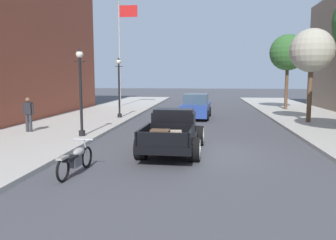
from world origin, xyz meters
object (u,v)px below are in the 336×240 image
at_px(car_background_blue, 196,107).
at_px(street_lamp_near, 81,86).
at_px(pedestrian_sidewalk_left, 28,112).
at_px(street_tree_second, 312,51).
at_px(hotrod_truck_black, 174,131).
at_px(motorcycle_parked, 76,159).
at_px(street_lamp_far, 119,83).
at_px(flagpole, 122,43).
at_px(street_tree_third, 288,53).

bearing_deg(car_background_blue, street_lamp_near, -119.86).
distance_m(pedestrian_sidewalk_left, street_tree_second, 15.66).
distance_m(hotrod_truck_black, car_background_blue, 10.28).
relative_size(hotrod_truck_black, pedestrian_sidewalk_left, 3.02).
bearing_deg(street_lamp_near, motorcycle_parked, -71.08).
height_order(street_lamp_far, flagpole, flagpole).
bearing_deg(motorcycle_parked, car_background_blue, 77.83).
xyz_separation_m(street_lamp_near, street_tree_second, (11.46, 6.09, 1.86)).
bearing_deg(flagpole, motorcycle_parked, -79.50).
bearing_deg(street_lamp_far, car_background_blue, 15.18).
xyz_separation_m(pedestrian_sidewalk_left, street_lamp_far, (2.83, 6.24, 1.30)).
relative_size(street_lamp_near, street_lamp_far, 1.00).
distance_m(hotrod_truck_black, pedestrian_sidewalk_left, 7.74).
height_order(street_lamp_far, street_tree_second, street_tree_second).
relative_size(motorcycle_parked, pedestrian_sidewalk_left, 1.28).
distance_m(street_lamp_far, street_tree_second, 11.76).
height_order(hotrod_truck_black, motorcycle_parked, hotrod_truck_black).
bearing_deg(hotrod_truck_black, flagpole, 109.94).
xyz_separation_m(car_background_blue, pedestrian_sidewalk_left, (-7.76, -7.58, 0.32)).
relative_size(street_lamp_near, street_tree_second, 0.72).
distance_m(hotrod_truck_black, street_lamp_far, 10.09).
height_order(car_background_blue, street_tree_third, street_tree_third).
distance_m(motorcycle_parked, street_tree_second, 15.45).
relative_size(hotrod_truck_black, car_background_blue, 1.13).
distance_m(pedestrian_sidewalk_left, street_lamp_near, 3.32).
distance_m(motorcycle_parked, pedestrian_sidewalk_left, 7.86).
xyz_separation_m(motorcycle_parked, street_tree_second, (9.62, 11.48, 3.80)).
height_order(motorcycle_parked, street_lamp_far, street_lamp_far).
distance_m(pedestrian_sidewalk_left, street_tree_third, 20.37).
relative_size(street_lamp_near, flagpole, 0.42).
relative_size(car_background_blue, pedestrian_sidewalk_left, 2.66).
height_order(car_background_blue, street_lamp_near, street_lamp_near).
bearing_deg(street_lamp_near, hotrod_truck_black, -23.49).
height_order(street_tree_second, street_tree_third, street_tree_third).
bearing_deg(car_background_blue, motorcycle_parked, -102.17).
xyz_separation_m(hotrod_truck_black, pedestrian_sidewalk_left, (-7.25, 2.69, 0.33)).
height_order(motorcycle_parked, street_tree_third, street_tree_third).
bearing_deg(pedestrian_sidewalk_left, street_tree_second, 20.11).
bearing_deg(flagpole, street_lamp_far, -77.29).
height_order(pedestrian_sidewalk_left, street_lamp_far, street_lamp_far).
xyz_separation_m(motorcycle_parked, street_tree_third, (10.11, 19.61, 4.26)).
relative_size(car_background_blue, street_tree_second, 0.82).
bearing_deg(motorcycle_parked, hotrod_truck_black, 55.02).
distance_m(motorcycle_parked, street_lamp_far, 12.74).
relative_size(flagpole, street_tree_third, 1.52).
bearing_deg(pedestrian_sidewalk_left, motorcycle_parked, -52.32).
bearing_deg(street_tree_third, car_background_blue, -140.76).
bearing_deg(street_tree_third, flagpole, 174.12).
bearing_deg(car_background_blue, street_lamp_far, -164.82).
distance_m(flagpole, street_tree_second, 16.64).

